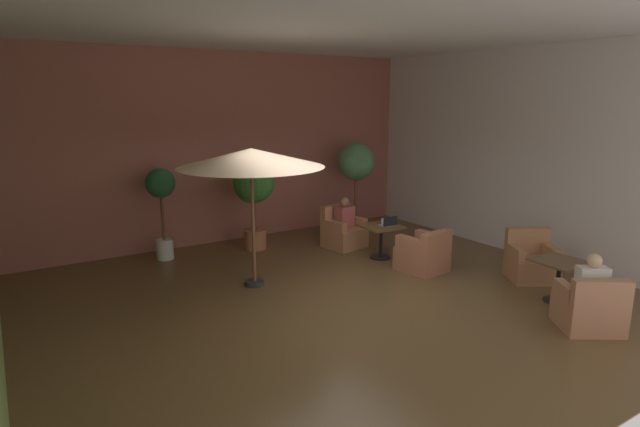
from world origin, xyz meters
TOP-DOWN VIEW (x-y plane):
  - ground_plane at (0.00, 0.00)m, footprint 9.18×8.43m
  - wall_back_brick at (0.00, 4.17)m, footprint 9.18×0.08m
  - wall_right_plain at (4.55, 0.00)m, footprint 0.08×8.43m
  - ceiling_slab at (0.00, 0.00)m, footprint 9.18×8.43m
  - cafe_table_front_left at (1.96, 1.25)m, footprint 0.75×0.75m
  - armchair_front_left_north at (2.11, 0.20)m, footprint 0.82×0.88m
  - armchair_front_left_east at (1.79, 2.30)m, footprint 0.87×0.82m
  - cafe_table_front_right at (2.86, -1.99)m, footprint 0.74×0.74m
  - armchair_front_right_north at (3.40, -1.12)m, footprint 1.02×1.00m
  - armchair_front_right_east at (2.29, -2.83)m, footprint 1.02×1.01m
  - patio_umbrella_tall_red at (-0.82, 1.20)m, footprint 2.39×2.39m
  - potted_tree_left_corner at (0.14, 3.17)m, footprint 0.86×0.86m
  - potted_tree_mid_left at (2.73, 3.15)m, footprint 0.87×0.87m
  - potted_tree_mid_right at (-1.67, 3.49)m, footprint 0.57×0.57m
  - patron_blue_shirt at (1.80, 2.26)m, footprint 0.42×0.30m
  - patron_by_window at (2.31, -2.81)m, footprint 0.45×0.39m
  - iced_drink_cup at (2.08, 1.34)m, footprint 0.08×0.08m
  - open_laptop at (2.07, 1.16)m, footprint 0.34×0.27m

SIDE VIEW (x-z plane):
  - ground_plane at x=0.00m, z-range -0.02..0.00m
  - armchair_front_right_east at x=2.29m, z-range -0.10..0.70m
  - armchair_front_right_north at x=3.40m, z-range -0.12..0.75m
  - armchair_front_left_north at x=2.11m, z-range -0.08..0.71m
  - armchair_front_left_east at x=1.79m, z-range -0.12..0.76m
  - cafe_table_front_left at x=1.96m, z-range 0.17..0.83m
  - cafe_table_front_right at x=2.86m, z-range 0.18..0.84m
  - patron_blue_shirt at x=1.80m, z-range 0.38..1.03m
  - open_laptop at x=2.07m, z-range 0.61..0.81m
  - patron_by_window at x=2.31m, z-range 0.40..1.03m
  - iced_drink_cup at x=2.08m, z-range 0.66..0.77m
  - potted_tree_mid_right at x=-1.67m, z-range 0.36..2.16m
  - potted_tree_left_corner at x=0.14m, z-range 0.34..2.19m
  - potted_tree_mid_left at x=2.73m, z-range 0.53..2.65m
  - wall_back_brick at x=0.00m, z-range 0.00..4.09m
  - wall_right_plain at x=4.55m, z-range 0.00..4.09m
  - patio_umbrella_tall_red at x=-0.82m, z-range 1.00..3.32m
  - ceiling_slab at x=0.00m, z-range 4.09..4.15m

